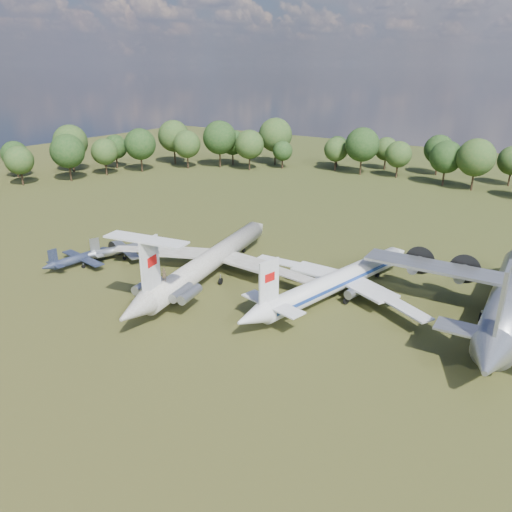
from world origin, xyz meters
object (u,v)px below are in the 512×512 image
Objects in this scene: il62_airliner at (211,264)px; small_prop_northwest at (123,251)px; an12_transport at (508,303)px; person_on_il62 at (164,274)px; tu104_jet at (337,284)px; small_prop_west at (80,260)px.

small_prop_northwest is (-18.18, -1.84, -1.16)m from il62_airliner.
an12_transport is (40.51, 10.43, 0.56)m from il62_airliner.
person_on_il62 reaches higher than small_prop_northwest.
il62_airliner is at bearing -154.25° from tu104_jet.
small_prop_northwest is 7.93× the size of person_on_il62.
il62_airliner is 3.23× the size of small_prop_west.
person_on_il62 reaches higher than an12_transport.
small_prop_northwest is at bearing -158.27° from tu104_jet.
tu104_jet reaches higher than small_prop_northwest.
small_prop_northwest is (-58.68, -12.27, -1.72)m from an12_transport.
tu104_jet is at bearing 31.91° from small_prop_northwest.
il62_airliner is 18.31m from small_prop_northwest.
person_on_il62 is (2.40, -12.26, 3.15)m from il62_airliner.
an12_transport is (21.20, 5.56, 0.80)m from tu104_jet.
il62_airliner is 12.89m from person_on_il62.
il62_airliner reaches higher than small_prop_west.
il62_airliner is at bearing 27.53° from small_prop_northwest.
tu104_jet is 38.09m from small_prop_northwest.
person_on_il62 is at bearing -90.00° from il62_airliner.
an12_transport is 2.91× the size of small_prop_northwest.
an12_transport is 44.43m from person_on_il62.
tu104_jet is at bearing -164.36° from person_on_il62.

